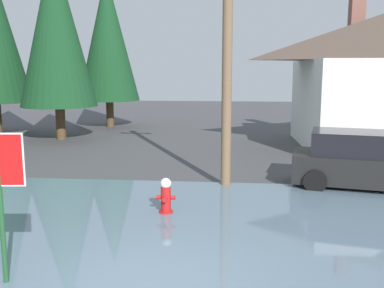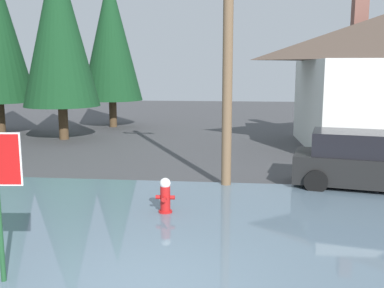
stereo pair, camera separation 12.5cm
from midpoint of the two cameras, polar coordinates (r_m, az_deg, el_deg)
flood_puddle at (r=9.07m, az=-3.26°, el=-11.69°), size 10.62×8.24×0.07m
fire_hydrant at (r=10.17m, az=-3.77°, el=-6.90°), size 0.44×0.38×0.88m
utility_pole at (r=12.30m, az=4.34°, el=14.22°), size 1.60×0.28×8.27m
parked_car at (r=13.22m, az=21.26°, el=-2.16°), size 4.32×2.59×1.62m
pine_tree_mid_left at (r=21.79m, az=-17.47°, el=14.28°), size 3.56×3.56×8.89m
pine_tree_far_center at (r=25.89m, az=-11.06°, el=13.45°), size 3.46×3.46×8.66m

